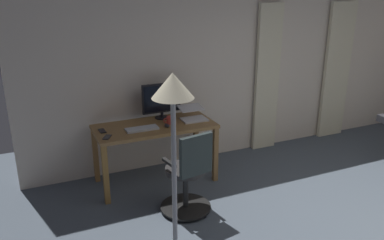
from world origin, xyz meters
The scene contains 13 objects.
back_room_partition centered at (0.00, -2.78, 1.28)m, with size 6.17×0.10×2.57m, color beige.
curtain_left_panel centered at (-1.69, -2.67, 1.07)m, with size 0.48×0.06×2.14m, color beige.
curtain_right_panel centered at (-0.38, -2.67, 1.07)m, with size 0.38×0.06×2.14m, color beige.
desk centered at (1.48, -2.30, 0.65)m, with size 1.46×0.67×0.75m.
office_chair centered at (1.40, -1.45, 0.44)m, with size 0.56×0.56×0.95m.
computer_monitor centered at (1.31, -2.52, 1.00)m, with size 0.51×0.18×0.45m.
computer_keyboard centered at (1.67, -2.21, 0.77)m, with size 0.38×0.15×0.02m, color #B7BCC1.
laptop centered at (0.97, -2.31, 0.81)m, with size 0.32×0.34×0.15m.
computer_mouse centered at (1.37, -2.17, 0.77)m, with size 0.06×0.10×0.04m, color #232328.
cell_phone_by_monitor centered at (2.11, -2.35, 0.76)m, with size 0.07×0.14×0.01m, color black.
cell_phone_face_up centered at (2.10, -2.13, 0.76)m, with size 0.07×0.14×0.01m, color #232328.
mug_coffee centered at (1.30, -2.28, 0.80)m, with size 0.12×0.08×0.09m.
floor_lamp centered at (2.13, 0.00, 1.43)m, with size 0.28×0.28×1.91m.
Camera 1 is at (2.88, 1.97, 2.37)m, focal length 36.57 mm.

